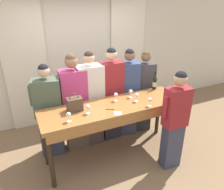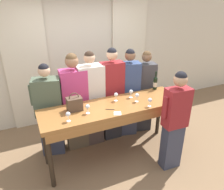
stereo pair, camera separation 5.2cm
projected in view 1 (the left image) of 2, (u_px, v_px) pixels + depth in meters
ground_plane at (114, 155)px, 3.89m from camera, size 18.00×18.00×0.00m
wall_back at (80, 56)px, 4.71m from camera, size 12.00×0.06×2.80m
curtain_panel_left at (26, 66)px, 4.25m from camera, size 0.83×0.03×2.69m
curtain_panel_right at (127, 54)px, 5.11m from camera, size 0.83×0.03×2.69m
tasting_bar at (114, 112)px, 3.50m from camera, size 2.35×0.68×1.00m
wine_bottle at (155, 83)px, 4.02m from camera, size 0.07×0.07×0.34m
handbag at (75, 104)px, 3.27m from camera, size 0.23×0.15×0.29m
wine_glass_front_left at (150, 100)px, 3.40m from camera, size 0.07×0.07×0.14m
wine_glass_front_mid at (137, 96)px, 3.56m from camera, size 0.07×0.07×0.14m
wine_glass_front_right at (116, 95)px, 3.58m from camera, size 0.07×0.07×0.14m
wine_glass_center_left at (88, 107)px, 3.19m from camera, size 0.07×0.07×0.14m
wine_glass_center_mid at (131, 92)px, 3.69m from camera, size 0.07×0.07×0.14m
wine_glass_center_right at (69, 115)px, 2.98m from camera, size 0.07×0.07×0.14m
napkin at (118, 113)px, 3.23m from camera, size 0.14×0.14×0.00m
pen at (110, 109)px, 3.34m from camera, size 0.13×0.08×0.01m
guest_olive_jacket at (49, 112)px, 3.63m from camera, size 0.55×0.36×1.65m
guest_pink_top at (75, 103)px, 3.76m from camera, size 0.55×0.29×1.77m
guest_cream_sweater at (91, 100)px, 3.88m from camera, size 0.57×0.27×1.77m
guest_striped_shirt at (111, 95)px, 4.02m from camera, size 0.52×0.22×1.79m
guest_navy_coat at (128, 93)px, 4.17m from camera, size 0.49×0.33×1.74m
guest_beige_cap at (144, 91)px, 4.32m from camera, size 0.49×0.30×1.67m
host_pouring at (175, 120)px, 3.32m from camera, size 0.48×0.23×1.65m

